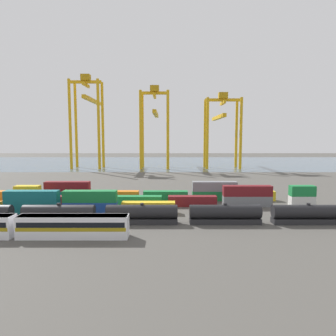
{
  "coord_description": "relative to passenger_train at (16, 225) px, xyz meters",
  "views": [
    {
      "loc": [
        14.04,
        -72.42,
        17.34
      ],
      "look_at": [
        13.88,
        26.3,
        7.17
      ],
      "focal_mm": 32.43,
      "sensor_mm": 36.0,
      "label": 1
    }
  ],
  "objects": [
    {
      "name": "ground_plane",
      "position": [
        12.22,
        61.51,
        -2.14
      ],
      "size": [
        420.0,
        420.0,
        0.0
      ],
      "primitive_type": "plane",
      "color": "#4C4944"
    },
    {
      "name": "harbour_water",
      "position": [
        12.22,
        152.25,
        -2.14
      ],
      "size": [
        400.0,
        110.0,
        0.01
      ],
      "primitive_type": "cube",
      "color": "#475B6B",
      "rests_on": "ground_plane"
    },
    {
      "name": "passenger_train",
      "position": [
        0.0,
        0.0,
        0.0
      ],
      "size": [
        38.8,
        3.14,
        3.9
      ],
      "color": "silver",
      "rests_on": "ground_plane"
    },
    {
      "name": "freight_tank_row",
      "position": [
        21.04,
        8.5,
        -0.21
      ],
      "size": [
        80.79,
        2.71,
        4.17
      ],
      "color": "#232326",
      "rests_on": "ground_plane"
    },
    {
      "name": "shipping_container_1",
      "position": [
        -4.73,
        16.92,
        -0.84
      ],
      "size": [
        12.1,
        2.44,
        2.6
      ],
      "primitive_type": "cube",
      "color": "#146066",
      "rests_on": "ground_plane"
    },
    {
      "name": "shipping_container_2",
      "position": [
        -4.73,
        16.92,
        1.76
      ],
      "size": [
        12.1,
        2.44,
        2.6
      ],
      "primitive_type": "cube",
      "color": "#146066",
      "rests_on": "shipping_container_1"
    },
    {
      "name": "shipping_container_3",
      "position": [
        8.53,
        16.92,
        -0.84
      ],
      "size": [
        12.1,
        2.44,
        2.6
      ],
      "primitive_type": "cube",
      "color": "#1C4299",
      "rests_on": "ground_plane"
    },
    {
      "name": "shipping_container_4",
      "position": [
        8.53,
        16.92,
        1.76
      ],
      "size": [
        12.1,
        2.44,
        2.6
      ],
      "primitive_type": "cube",
      "color": "#197538",
      "rests_on": "shipping_container_3"
    },
    {
      "name": "shipping_container_5",
      "position": [
        21.8,
        16.92,
        -0.84
      ],
      "size": [
        12.1,
        2.44,
        2.6
      ],
      "primitive_type": "cube",
      "color": "gold",
      "rests_on": "ground_plane"
    },
    {
      "name": "shipping_container_7",
      "position": [
        -8.91,
        23.87,
        -0.84
      ],
      "size": [
        6.04,
        2.44,
        2.6
      ],
      "primitive_type": "cube",
      "color": "maroon",
      "rests_on": "ground_plane"
    },
    {
      "name": "shipping_container_8",
      "position": [
        -8.91,
        23.87,
        1.76
      ],
      "size": [
        6.04,
        2.44,
        2.6
      ],
      "primitive_type": "cube",
      "color": "gold",
      "rests_on": "shipping_container_7"
    },
    {
      "name": "shipping_container_9",
      "position": [
        4.85,
        23.87,
        -0.84
      ],
      "size": [
        12.1,
        2.44,
        2.6
      ],
      "primitive_type": "cube",
      "color": "maroon",
      "rests_on": "ground_plane"
    },
    {
      "name": "shipping_container_10",
      "position": [
        18.6,
        23.87,
        -0.84
      ],
      "size": [
        12.1,
        2.44,
        2.6
      ],
      "primitive_type": "cube",
      "color": "#197538",
      "rests_on": "ground_plane"
    },
    {
      "name": "shipping_container_11",
      "position": [
        32.36,
        23.87,
        -0.84
      ],
      "size": [
        12.1,
        2.44,
        2.6
      ],
      "primitive_type": "cube",
      "color": "maroon",
      "rests_on": "ground_plane"
    },
    {
      "name": "shipping_container_12",
      "position": [
        46.11,
        23.87,
        -0.84
      ],
      "size": [
        12.1,
        2.44,
        2.6
      ],
      "primitive_type": "cube",
      "color": "slate",
      "rests_on": "ground_plane"
    },
    {
      "name": "shipping_container_13",
      "position": [
        46.11,
        23.87,
        1.76
      ],
      "size": [
        12.1,
        2.44,
        2.6
      ],
      "primitive_type": "cube",
      "color": "maroon",
      "rests_on": "shipping_container_12"
    },
    {
      "name": "shipping_container_14",
      "position": [
        59.86,
        23.87,
        -0.84
      ],
      "size": [
        6.04,
        2.44,
        2.6
      ],
      "primitive_type": "cube",
      "color": "silver",
      "rests_on": "ground_plane"
    },
    {
      "name": "shipping_container_15",
      "position": [
        59.86,
        23.87,
        1.76
      ],
      "size": [
        6.04,
        2.44,
        2.6
      ],
      "primitive_type": "cube",
      "color": "#197538",
      "rests_on": "shipping_container_14"
    },
    {
      "name": "shipping_container_16",
      "position": [
        -14.61,
        30.81,
        -0.84
      ],
      "size": [
        12.1,
        2.44,
        2.6
      ],
      "primitive_type": "cube",
      "color": "orange",
      "rests_on": "ground_plane"
    },
    {
      "name": "shipping_container_17",
      "position": [
        -1.21,
        30.81,
        -0.84
      ],
      "size": [
        12.1,
        2.44,
        2.6
      ],
      "primitive_type": "cube",
      "color": "#146066",
      "rests_on": "ground_plane"
    },
    {
      "name": "shipping_container_18",
      "position": [
        -1.21,
        30.81,
        1.76
      ],
      "size": [
        12.1,
        2.44,
        2.6
      ],
      "primitive_type": "cube",
      "color": "maroon",
      "rests_on": "shipping_container_17"
    },
    {
      "name": "shipping_container_19",
      "position": [
        12.18,
        30.81,
        -0.84
      ],
      "size": [
        12.1,
        2.44,
        2.6
      ],
      "primitive_type": "cube",
      "color": "orange",
      "rests_on": "ground_plane"
    },
    {
      "name": "shipping_container_20",
      "position": [
        25.58,
        30.81,
        -0.84
      ],
      "size": [
        12.1,
        2.44,
        2.6
      ],
      "primitive_type": "cube",
      "color": "#197538",
      "rests_on": "ground_plane"
    },
    {
      "name": "shipping_container_21",
      "position": [
        38.97,
        30.81,
        -0.84
      ],
      "size": [
        12.1,
        2.44,
        2.6
      ],
      "primitive_type": "cube",
      "color": "#197538",
      "rests_on": "ground_plane"
    },
    {
      "name": "shipping_container_22",
      "position": [
        38.97,
        30.81,
        1.76
      ],
      "size": [
        12.1,
        2.44,
        2.6
      ],
      "primitive_type": "cube",
      "color": "slate",
      "rests_on": "shipping_container_21"
    },
    {
      "name": "shipping_container_23",
      "position": [
        52.37,
        30.81,
        -0.84
      ],
      "size": [
        6.04,
        2.44,
        2.6
      ],
      "primitive_type": "cube",
      "color": "gold",
      "rests_on": "ground_plane"
    },
    {
      "name": "gantry_crane_west",
      "position": [
        -18.45,
        120.45,
        28.98
      ],
      "size": [
        16.84,
        37.86,
        51.02
      ],
      "color": "gold",
      "rests_on": "ground_plane"
    },
    {
      "name": "gantry_crane_central",
      "position": [
        18.93,
        121.07,
        25.04
      ],
      "size": [
        16.11,
        40.79,
        45.12
      ],
      "color": "gold",
      "rests_on": "ground_plane"
    },
    {
      "name": "gantry_crane_east",
      "position": [
        56.31,
        121.22,
        23.22
      ],
      "size": [
        19.54,
        40.25,
        41.41
      ],
      "color": "gold",
      "rests_on": "ground_plane"
    }
  ]
}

